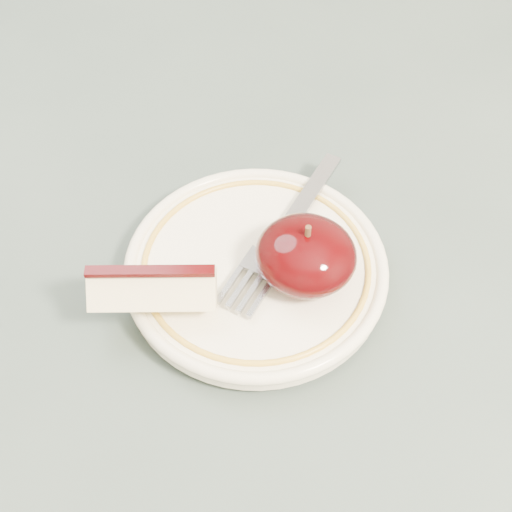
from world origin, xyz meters
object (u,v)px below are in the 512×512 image
(table, at_px, (263,362))
(plate, at_px, (256,268))
(apple_half, at_px, (306,255))
(fork, at_px, (284,232))

(table, height_order, plate, plate)
(plate, bearing_deg, table, -51.55)
(apple_half, relative_size, fork, 0.43)
(table, bearing_deg, apple_half, 39.75)
(apple_half, distance_m, fork, 0.04)
(table, height_order, apple_half, apple_half)
(plate, relative_size, apple_half, 2.70)
(table, relative_size, fork, 5.62)
(apple_half, bearing_deg, fork, 131.53)
(plate, bearing_deg, fork, 71.71)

